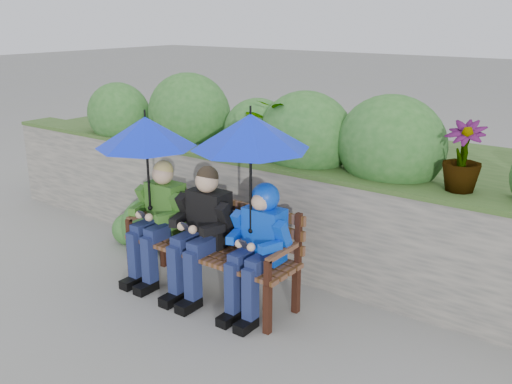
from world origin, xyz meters
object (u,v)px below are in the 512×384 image
Objects in this scene: boy_left at (158,216)px; boy_right at (258,239)px; park_bench at (214,241)px; umbrella_right at (251,132)px; boy_middle at (202,227)px; umbrella_left at (146,132)px.

boy_right is (1.09, 0.01, 0.03)m from boy_left.
park_bench is 1.60× the size of umbrella_right.
park_bench is 1.10m from umbrella_right.
boy_right is (0.58, 0.02, 0.02)m from boy_middle.
umbrella_right is (-0.07, -0.00, 0.85)m from boy_right.
umbrella_right reaches higher than boy_right.
boy_middle reaches higher than boy_right.
boy_right reaches higher than park_bench.
boy_middle is at bearing 2.75° from umbrella_left.
park_bench is 1.10m from umbrella_left.
umbrella_left reaches higher than boy_middle.
umbrella_right is at bearing -176.05° from boy_right.
umbrella_right is at bearing 2.14° from umbrella_left.
boy_left is at bearing 24.88° from umbrella_left.
boy_right is at bearing 1.74° from boy_middle.
boy_middle is 0.58m from boy_right.
park_bench is at bearing 7.20° from boy_left.
boy_left is at bearing 179.68° from boy_middle.
park_bench is 0.53m from boy_right.
umbrella_right is (1.02, 0.01, 0.88)m from boy_left.
boy_middle is 1.05× the size of boy_right.
boy_right is 1.20× the size of umbrella_left.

